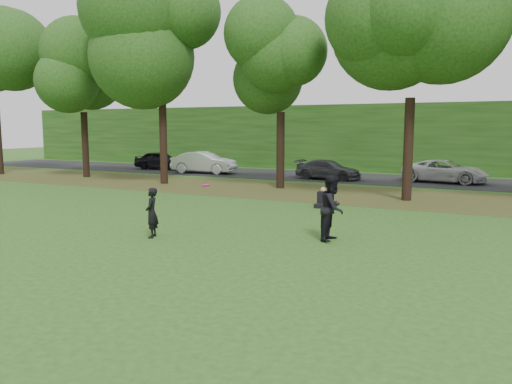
% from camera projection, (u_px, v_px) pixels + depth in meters
% --- Properties ---
extents(ground, '(120.00, 120.00, 0.00)m').
position_uv_depth(ground, '(175.00, 250.00, 13.64)').
color(ground, '#2A4A17').
rests_on(ground, ground).
extents(leaf_litter, '(60.00, 7.00, 0.01)m').
position_uv_depth(leaf_litter, '(327.00, 193.00, 25.16)').
color(leaf_litter, '#4F3B1C').
rests_on(leaf_litter, ground).
extents(street, '(70.00, 7.00, 0.02)m').
position_uv_depth(street, '(367.00, 178.00, 32.24)').
color(street, black).
rests_on(street, ground).
extents(far_hedge, '(70.00, 3.00, 5.00)m').
position_uv_depth(far_hedge, '(388.00, 138.00, 37.24)').
color(far_hedge, '#193F12').
rests_on(far_hedge, ground).
extents(player_left, '(0.56, 0.65, 1.52)m').
position_uv_depth(player_left, '(152.00, 213.00, 15.05)').
color(player_left, black).
rests_on(player_left, ground).
extents(player_right, '(0.74, 0.95, 1.94)m').
position_uv_depth(player_right, '(333.00, 208.00, 14.65)').
color(player_right, black).
rests_on(player_right, ground).
extents(parked_cars, '(36.68, 4.02, 1.54)m').
position_uv_depth(parked_cars, '(350.00, 168.00, 31.53)').
color(parked_cars, black).
rests_on(parked_cars, street).
extents(frisbee, '(0.37, 0.36, 0.13)m').
position_uv_depth(frisbee, '(206.00, 186.00, 14.89)').
color(frisbee, '#FD15AB').
rests_on(frisbee, ground).
extents(seated_person, '(0.42, 0.73, 0.83)m').
position_uv_depth(seated_person, '(322.00, 200.00, 20.86)').
color(seated_person, black).
rests_on(seated_person, ground).
extents(tree_line, '(55.30, 7.90, 12.31)m').
position_uv_depth(tree_line, '(323.00, 33.00, 24.23)').
color(tree_line, black).
rests_on(tree_line, ground).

